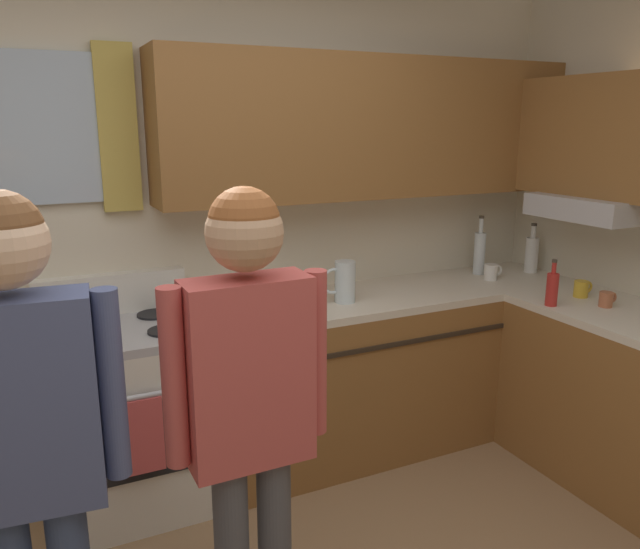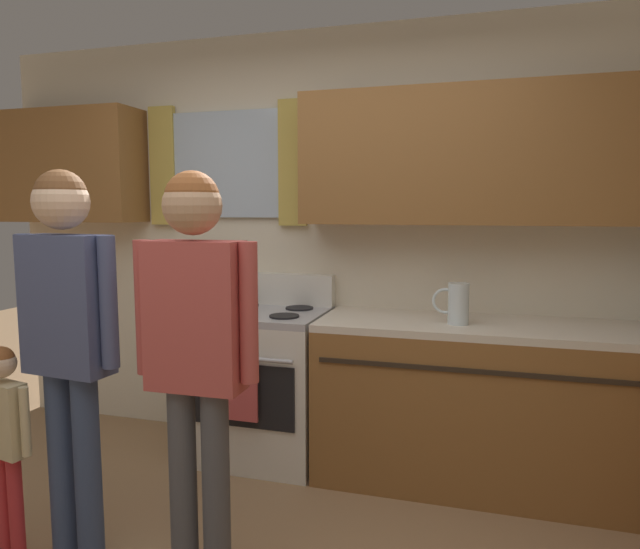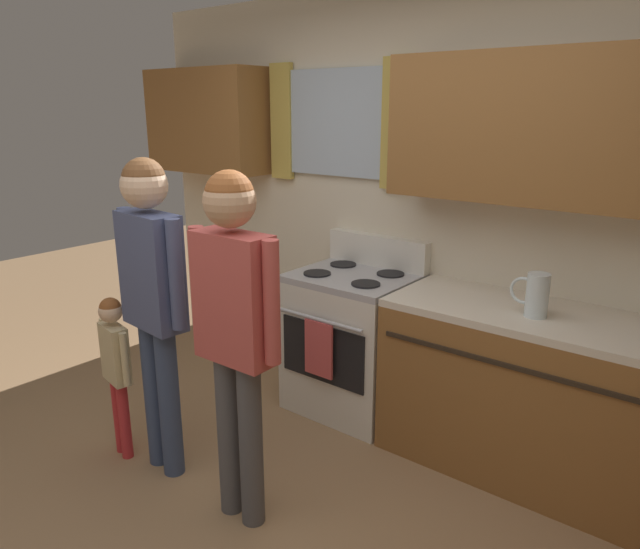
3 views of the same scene
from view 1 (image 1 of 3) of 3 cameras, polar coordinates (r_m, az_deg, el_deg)
name	(u,v)px [view 1 (image 1 of 3)]	position (r m, az deg, el deg)	size (l,w,h in m)	color
back_wall_unit	(188,188)	(3.21, -12.12, 7.84)	(4.60, 0.42, 2.60)	beige
kitchen_counter_run	(484,381)	(3.53, 14.85, -9.52)	(2.24, 2.05, 0.90)	brown
stove_oven	(128,414)	(3.16, -17.32, -12.21)	(0.72, 0.67, 1.10)	silver
bottle_tall_clear	(479,252)	(3.97, 14.50, 2.04)	(0.07, 0.07, 0.37)	silver
bottle_sauce_red	(552,288)	(3.40, 20.63, -1.19)	(0.06, 0.06, 0.25)	red
bottle_milk_white	(532,254)	(4.12, 18.94, 1.84)	(0.08, 0.08, 0.31)	white
mug_mustard_yellow	(582,289)	(3.64, 22.99, -1.22)	(0.12, 0.08, 0.09)	gold
cup_terracotta	(607,299)	(3.50, 24.92, -2.08)	(0.11, 0.07, 0.08)	#B76642
mug_ceramic_white	(491,272)	(3.86, 15.52, 0.23)	(0.13, 0.08, 0.09)	white
water_pitcher	(344,282)	(3.24, 2.21, -0.66)	(0.19, 0.11, 0.22)	silver
adult_holding_child	(24,428)	(1.82, -25.63, -12.62)	(0.52, 0.23, 1.67)	#38476B
adult_in_plaid	(249,392)	(1.89, -6.55, -10.68)	(0.51, 0.22, 1.65)	#4C4C51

